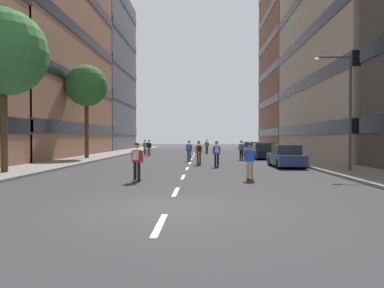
{
  "coord_description": "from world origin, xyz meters",
  "views": [
    {
      "loc": [
        0.97,
        -10.11,
        1.99
      ],
      "look_at": [
        0.0,
        23.89,
        1.4
      ],
      "focal_mm": 33.42,
      "sensor_mm": 36.0,
      "label": 1
    }
  ],
  "objects_px": {
    "parked_car_far": "(250,149)",
    "skater_6": "(199,151)",
    "skater_0": "(189,149)",
    "street_tree_near": "(3,53)",
    "skater_5": "(241,149)",
    "parked_car_near": "(286,157)",
    "streetlamp_right": "(344,100)",
    "skater_7": "(207,146)",
    "skater_1": "(145,146)",
    "parked_car_mid": "(262,151)",
    "street_tree_mid": "(86,86)",
    "skater_4": "(137,159)",
    "skater_2": "(250,159)",
    "skater_8": "(149,147)",
    "skater_3": "(217,152)"
  },
  "relations": [
    {
      "from": "skater_7",
      "to": "skater_3",
      "type": "bearing_deg",
      "value": -88.91
    },
    {
      "from": "parked_car_far",
      "to": "skater_6",
      "type": "relative_size",
      "value": 2.47
    },
    {
      "from": "skater_2",
      "to": "skater_6",
      "type": "bearing_deg",
      "value": 104.98
    },
    {
      "from": "skater_3",
      "to": "skater_5",
      "type": "relative_size",
      "value": 1.0
    },
    {
      "from": "streetlamp_right",
      "to": "skater_5",
      "type": "bearing_deg",
      "value": 111.4
    },
    {
      "from": "parked_car_far",
      "to": "parked_car_near",
      "type": "bearing_deg",
      "value": -90.0
    },
    {
      "from": "skater_4",
      "to": "skater_5",
      "type": "bearing_deg",
      "value": 67.96
    },
    {
      "from": "parked_car_mid",
      "to": "street_tree_mid",
      "type": "distance_m",
      "value": 17.48
    },
    {
      "from": "parked_car_far",
      "to": "street_tree_near",
      "type": "bearing_deg",
      "value": -124.95
    },
    {
      "from": "skater_4",
      "to": "parked_car_near",
      "type": "bearing_deg",
      "value": 44.4
    },
    {
      "from": "street_tree_mid",
      "to": "skater_5",
      "type": "bearing_deg",
      "value": -3.03
    },
    {
      "from": "skater_2",
      "to": "skater_5",
      "type": "relative_size",
      "value": 1.0
    },
    {
      "from": "skater_0",
      "to": "skater_5",
      "type": "distance_m",
      "value": 4.84
    },
    {
      "from": "skater_0",
      "to": "skater_6",
      "type": "distance_m",
      "value": 4.4
    },
    {
      "from": "streetlamp_right",
      "to": "skater_7",
      "type": "xyz_separation_m",
      "value": [
        -7.4,
        25.01,
        -3.15
      ]
    },
    {
      "from": "skater_0",
      "to": "skater_4",
      "type": "distance_m",
      "value": 14.53
    },
    {
      "from": "parked_car_near",
      "to": "parked_car_far",
      "type": "height_order",
      "value": "same"
    },
    {
      "from": "parked_car_near",
      "to": "street_tree_near",
      "type": "bearing_deg",
      "value": -161.28
    },
    {
      "from": "skater_4",
      "to": "skater_1",
      "type": "bearing_deg",
      "value": 98.33
    },
    {
      "from": "parked_car_mid",
      "to": "parked_car_far",
      "type": "relative_size",
      "value": 1.0
    },
    {
      "from": "skater_1",
      "to": "parked_car_near",
      "type": "bearing_deg",
      "value": -54.79
    },
    {
      "from": "skater_0",
      "to": "skater_2",
      "type": "height_order",
      "value": "same"
    },
    {
      "from": "skater_0",
      "to": "skater_3",
      "type": "height_order",
      "value": "same"
    },
    {
      "from": "street_tree_near",
      "to": "streetlamp_right",
      "type": "height_order",
      "value": "street_tree_near"
    },
    {
      "from": "skater_4",
      "to": "skater_6",
      "type": "bearing_deg",
      "value": 75.03
    },
    {
      "from": "parked_car_far",
      "to": "skater_7",
      "type": "distance_m",
      "value": 5.98
    },
    {
      "from": "parked_car_near",
      "to": "street_tree_mid",
      "type": "relative_size",
      "value": 0.51
    },
    {
      "from": "parked_car_near",
      "to": "skater_6",
      "type": "bearing_deg",
      "value": 164.52
    },
    {
      "from": "parked_car_far",
      "to": "skater_0",
      "type": "relative_size",
      "value": 2.47
    },
    {
      "from": "street_tree_mid",
      "to": "streetlamp_right",
      "type": "xyz_separation_m",
      "value": [
        18.64,
        -12.23,
        -2.61
      ]
    },
    {
      "from": "parked_car_far",
      "to": "skater_6",
      "type": "xyz_separation_m",
      "value": [
        -5.94,
        -16.22,
        0.32
      ]
    },
    {
      "from": "parked_car_far",
      "to": "skater_6",
      "type": "distance_m",
      "value": 17.28
    },
    {
      "from": "street_tree_mid",
      "to": "skater_6",
      "type": "xyz_separation_m",
      "value": [
        10.42,
        -6.53,
        -5.73
      ]
    },
    {
      "from": "street_tree_mid",
      "to": "parked_car_mid",
      "type": "bearing_deg",
      "value": 4.43
    },
    {
      "from": "parked_car_near",
      "to": "parked_car_far",
      "type": "xyz_separation_m",
      "value": [
        0.0,
        17.86,
        0.0
      ]
    },
    {
      "from": "skater_0",
      "to": "skater_8",
      "type": "bearing_deg",
      "value": 118.33
    },
    {
      "from": "street_tree_mid",
      "to": "skater_6",
      "type": "height_order",
      "value": "street_tree_mid"
    },
    {
      "from": "parked_car_mid",
      "to": "street_tree_near",
      "type": "distance_m",
      "value": 22.95
    },
    {
      "from": "skater_4",
      "to": "streetlamp_right",
      "type": "bearing_deg",
      "value": 21.99
    },
    {
      "from": "skater_5",
      "to": "streetlamp_right",
      "type": "bearing_deg",
      "value": -68.6
    },
    {
      "from": "street_tree_near",
      "to": "skater_2",
      "type": "distance_m",
      "value": 14.21
    },
    {
      "from": "parked_car_mid",
      "to": "skater_7",
      "type": "relative_size",
      "value": 2.47
    },
    {
      "from": "parked_car_mid",
      "to": "street_tree_mid",
      "type": "relative_size",
      "value": 0.51
    },
    {
      "from": "street_tree_near",
      "to": "skater_4",
      "type": "height_order",
      "value": "street_tree_near"
    },
    {
      "from": "skater_2",
      "to": "skater_0",
      "type": "bearing_deg",
      "value": 103.88
    },
    {
      "from": "street_tree_near",
      "to": "skater_0",
      "type": "xyz_separation_m",
      "value": [
        9.54,
        11.5,
        -5.55
      ]
    },
    {
      "from": "skater_1",
      "to": "skater_5",
      "type": "distance_m",
      "value": 14.5
    },
    {
      "from": "parked_car_far",
      "to": "streetlamp_right",
      "type": "relative_size",
      "value": 0.68
    },
    {
      "from": "skater_7",
      "to": "skater_1",
      "type": "bearing_deg",
      "value": -155.93
    },
    {
      "from": "streetlamp_right",
      "to": "skater_6",
      "type": "height_order",
      "value": "streetlamp_right"
    }
  ]
}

